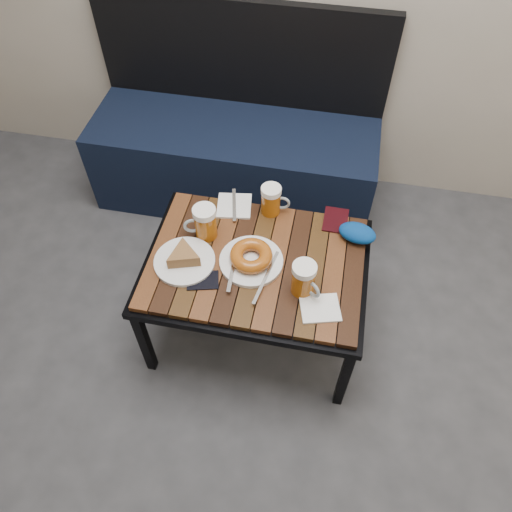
% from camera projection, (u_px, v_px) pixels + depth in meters
% --- Properties ---
extents(bench, '(1.40, 0.50, 0.95)m').
position_uv_depth(bench, '(235.00, 153.00, 2.55)').
color(bench, black).
rests_on(bench, ground).
extents(cafe_table, '(0.84, 0.62, 0.47)m').
position_uv_depth(cafe_table, '(256.00, 268.00, 1.90)').
color(cafe_table, black).
rests_on(cafe_table, ground).
extents(beer_mug_left, '(0.14, 0.11, 0.14)m').
position_uv_depth(beer_mug_left, '(205.00, 222.00, 1.89)').
color(beer_mug_left, '#964B0C').
rests_on(beer_mug_left, cafe_table).
extents(beer_mug_centre, '(0.12, 0.08, 0.13)m').
position_uv_depth(beer_mug_centre, '(272.00, 200.00, 1.97)').
color(beer_mug_centre, '#964B0C').
rests_on(beer_mug_centre, cafe_table).
extents(beer_mug_right, '(0.13, 0.11, 0.14)m').
position_uv_depth(beer_mug_right, '(304.00, 279.00, 1.73)').
color(beer_mug_right, '#964B0C').
rests_on(beer_mug_right, cafe_table).
extents(plate_pie, '(0.23, 0.23, 0.06)m').
position_uv_depth(plate_pie, '(184.00, 258.00, 1.84)').
color(plate_pie, white).
rests_on(plate_pie, cafe_table).
extents(plate_bagel, '(0.24, 0.31, 0.07)m').
position_uv_depth(plate_bagel, '(251.00, 258.00, 1.84)').
color(plate_bagel, white).
rests_on(plate_bagel, cafe_table).
extents(napkin_left, '(0.16, 0.18, 0.01)m').
position_uv_depth(napkin_left, '(234.00, 206.00, 2.04)').
color(napkin_left, white).
rests_on(napkin_left, cafe_table).
extents(napkin_right, '(0.16, 0.15, 0.01)m').
position_uv_depth(napkin_right, '(320.00, 308.00, 1.73)').
color(napkin_right, white).
rests_on(napkin_right, cafe_table).
extents(passport_navy, '(0.13, 0.11, 0.01)m').
position_uv_depth(passport_navy, '(203.00, 280.00, 1.81)').
color(passport_navy, black).
rests_on(passport_navy, cafe_table).
extents(passport_burgundy, '(0.10, 0.13, 0.01)m').
position_uv_depth(passport_burgundy, '(336.00, 220.00, 1.99)').
color(passport_burgundy, black).
rests_on(passport_burgundy, cafe_table).
extents(knit_pouch, '(0.16, 0.12, 0.06)m').
position_uv_depth(knit_pouch, '(357.00, 233.00, 1.91)').
color(knit_pouch, '#050A82').
rests_on(knit_pouch, cafe_table).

